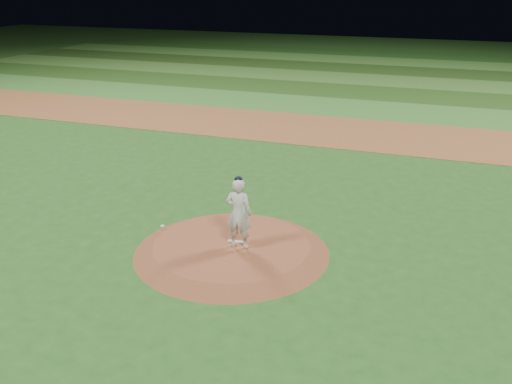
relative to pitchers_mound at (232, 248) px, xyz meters
The scene contains 12 objects.
ground 0.12m from the pitchers_mound, ahead, with size 120.00×120.00×0.00m, color #23521A.
infield_dirt_band 14.00m from the pitchers_mound, 90.00° to the left, with size 70.00×6.00×0.02m, color brown.
outfield_stripe_0 19.50m from the pitchers_mound, 90.00° to the left, with size 70.00×5.00×0.02m, color #357028.
outfield_stripe_1 24.50m from the pitchers_mound, 90.00° to the left, with size 70.00×5.00×0.02m, color #224817.
outfield_stripe_2 29.50m from the pitchers_mound, 90.00° to the left, with size 70.00×5.00×0.02m, color #3A6D27.
outfield_stripe_3 34.50m from the pitchers_mound, 90.00° to the left, with size 70.00×5.00×0.02m, color #214215.
outfield_stripe_4 39.50m from the pitchers_mound, 90.00° to the left, with size 70.00×5.00×0.02m, color #3B762B.
outfield_stripe_5 44.50m from the pitchers_mound, 90.00° to the left, with size 70.00×5.00×0.02m, color #1F4D18.
pitchers_mound is the anchor object (origin of this frame).
pitching_rubber 0.24m from the pitchers_mound, 64.29° to the left, with size 0.52×0.13×0.03m, color white.
rosin_bag 2.42m from the pitchers_mound, behind, with size 0.13×0.13×0.07m, color silver.
pitcher_on_mound 1.18m from the pitchers_mound, 17.81° to the right, with size 0.76×0.51×2.08m.
Camera 1 is at (5.61, -13.31, 7.36)m, focal length 40.00 mm.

